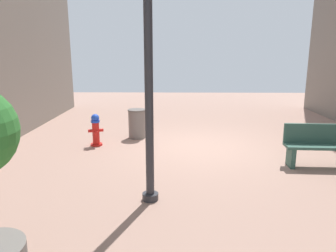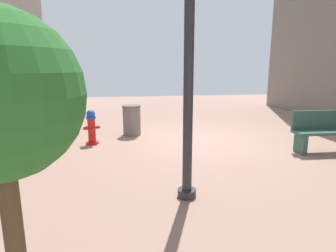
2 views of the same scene
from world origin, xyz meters
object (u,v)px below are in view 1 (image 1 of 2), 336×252
Objects in this scene: fire_hydrant at (96,130)px; street_lamp at (148,55)px; trash_bin at (137,124)px; bench_near at (317,145)px.

fire_hydrant is 0.22× the size of street_lamp.
bench_near is at bearing 151.24° from trash_bin.
bench_near is 0.36× the size of street_lamp.
fire_hydrant is 1.02× the size of trash_bin.
street_lamp is 4.64m from trash_bin.
street_lamp reaches higher than fire_hydrant.
bench_near is 4.90m from trash_bin.
fire_hydrant reaches higher than trash_bin.
fire_hydrant is 5.54m from bench_near.
street_lamp is (3.61, 1.76, 1.99)m from bench_near.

